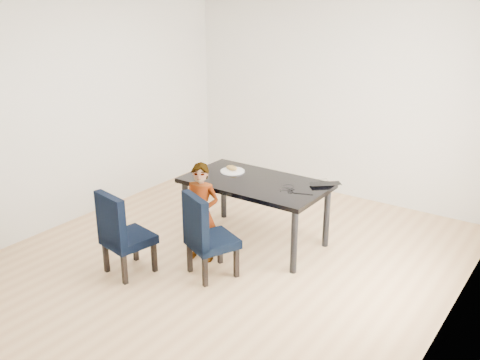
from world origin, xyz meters
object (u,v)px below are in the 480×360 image
Objects in this scene: chair_left at (128,232)px; chair_right at (212,234)px; dining_table at (255,212)px; laptop at (324,183)px; plate at (232,171)px; child at (201,213)px.

chair_left is 1.00× the size of chair_right.
dining_table is 0.86m from laptop.
plate is (-0.46, 0.99, 0.31)m from chair_right.
chair_right is 3.16× the size of plate.
plate is at bearing 163.82° from dining_table.
chair_right is 0.83× the size of child.
chair_right reaches higher than plate.
chair_left is at bearing -117.14° from dining_table.
plate is at bearing 89.77° from chair_left.
plate is (-0.15, 0.79, 0.22)m from child.
chair_right is 1.41m from laptop.
dining_table is at bearing 55.43° from child.
dining_table is at bearing -16.18° from plate.
child reaches higher than dining_table.
laptop is at bearing 33.20° from child.
plate is at bearing 138.82° from chair_right.
child reaches higher than chair_right.
chair_left is 1.49m from plate.
child is at bearing 170.28° from chair_right.
child is 3.82× the size of plate.
child is at bearing -109.87° from dining_table.
chair_right is at bearing -48.45° from child.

